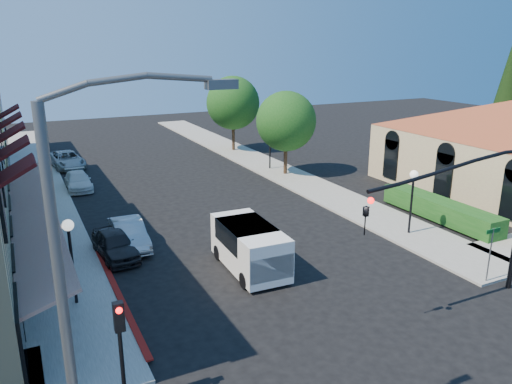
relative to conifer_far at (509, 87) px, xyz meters
name	(u,v)px	position (x,y,z in m)	size (l,w,h in m)	color
ground	(382,358)	(-28.00, -18.00, -6.36)	(120.00, 120.00, 0.00)	black
sidewalk_left	(38,186)	(-36.75, 9.00, -6.30)	(3.50, 50.00, 0.12)	gray
sidewalk_right	(256,161)	(-19.25, 9.00, -6.30)	(3.50, 50.00, 0.12)	gray
curb_red_strip	(118,296)	(-34.90, -10.00, -6.36)	(0.25, 10.00, 0.06)	maroon
hedge	(438,220)	(-16.30, -9.00, -6.36)	(1.40, 8.00, 1.10)	#154B15
conifer_far	(509,87)	(0.00, 0.00, 0.00)	(3.20, 3.20, 11.00)	#321F14
street_tree_a	(286,121)	(-19.20, 4.00, -2.17)	(4.56, 4.56, 6.48)	#321F14
street_tree_b	(233,103)	(-19.20, 14.00, -1.82)	(4.94, 4.94, 7.02)	#321F14
signal_mast_arm	(485,202)	(-22.14, -16.50, -2.27)	(8.01, 0.39, 6.00)	black
secondary_signal	(120,335)	(-36.00, -16.59, -4.04)	(0.28, 0.42, 3.32)	black
cobra_streetlight	(83,303)	(-37.15, -20.00, -1.09)	(3.60, 0.25, 9.31)	#595B5E
street_name_sign	(491,246)	(-20.50, -15.80, -4.66)	(0.80, 0.06, 2.50)	#595B5E
lamppost_left_near	(70,241)	(-36.50, -10.00, -3.62)	(0.44, 0.44, 3.57)	black
lamppost_left_far	(42,163)	(-36.50, 4.00, -3.62)	(0.44, 0.44, 3.57)	black
lamppost_right_near	(413,186)	(-19.50, -10.00, -3.62)	(0.44, 0.44, 3.57)	black
lamppost_right_far	(270,136)	(-19.50, 6.00, -3.62)	(0.44, 0.44, 3.57)	black
white_van	(250,245)	(-29.00, -10.11, -5.15)	(2.23, 4.78, 2.09)	white
parked_car_a	(115,244)	(-34.20, -6.00, -5.69)	(1.59, 3.94, 1.34)	black
parked_car_b	(129,234)	(-33.31, -5.00, -5.68)	(1.45, 4.16, 1.37)	#A5A7AA
parked_car_c	(78,181)	(-34.20, 7.00, -5.77)	(1.64, 4.04, 1.17)	silver
parked_car_d	(67,160)	(-34.20, 14.00, -5.68)	(2.24, 4.87, 1.35)	#9CA0A1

